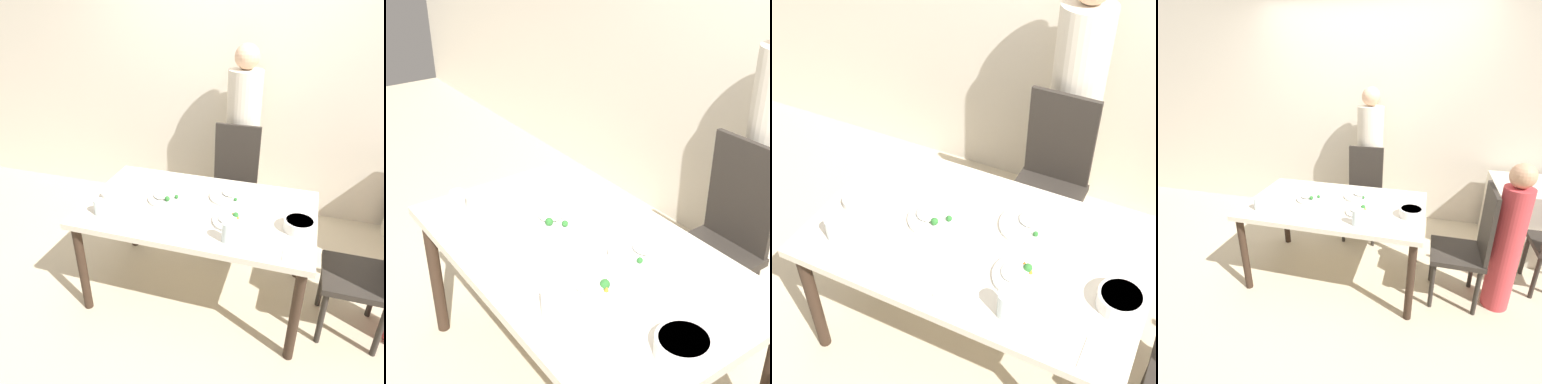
# 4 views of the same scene
# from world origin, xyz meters

# --- Properties ---
(ground_plane) EXTENTS (10.00, 10.00, 0.00)m
(ground_plane) POSITION_xyz_m (0.00, 0.00, 0.00)
(ground_plane) COLOR beige
(dining_table) EXTENTS (1.49, 0.89, 0.72)m
(dining_table) POSITION_xyz_m (0.00, 0.00, 0.65)
(dining_table) COLOR beige
(dining_table) RESTS_ON ground_plane
(chair_adult_spot) EXTENTS (0.40, 0.40, 1.00)m
(chair_adult_spot) POSITION_xyz_m (0.07, 0.79, 0.52)
(chair_adult_spot) COLOR #2D2823
(chair_adult_spot) RESTS_ON ground_plane
(person_adult) EXTENTS (0.29, 0.29, 1.60)m
(person_adult) POSITION_xyz_m (0.07, 1.10, 0.75)
(person_adult) COLOR beige
(person_adult) RESTS_ON ground_plane
(bowl_curry) EXTENTS (0.18, 0.18, 0.07)m
(bowl_curry) POSITION_xyz_m (0.64, -0.08, 0.76)
(bowl_curry) COLOR white
(bowl_curry) RESTS_ON dining_table
(plate_rice_adult) EXTENTS (0.24, 0.24, 0.05)m
(plate_rice_adult) POSITION_xyz_m (-0.24, 0.02, 0.74)
(plate_rice_adult) COLOR white
(plate_rice_adult) RESTS_ON dining_table
(plate_rice_child) EXTENTS (0.24, 0.24, 0.06)m
(plate_rice_child) POSITION_xyz_m (0.24, -0.12, 0.74)
(plate_rice_child) COLOR white
(plate_rice_child) RESTS_ON dining_table
(plate_noodles) EXTENTS (0.27, 0.27, 0.04)m
(plate_noodles) POSITION_xyz_m (0.17, 0.18, 0.74)
(plate_noodles) COLOR white
(plate_noodles) RESTS_ON dining_table
(bowl_rice_small) EXTENTS (0.11, 0.11, 0.04)m
(bowl_rice_small) POSITION_xyz_m (-0.62, -0.05, 0.74)
(bowl_rice_small) COLOR white
(bowl_rice_small) RESTS_ON dining_table
(glass_water_tall) EXTENTS (0.07, 0.07, 0.12)m
(glass_water_tall) POSITION_xyz_m (0.26, -0.31, 0.78)
(glass_water_tall) COLOR silver
(glass_water_tall) RESTS_ON dining_table
(glass_water_short) EXTENTS (0.06, 0.06, 0.10)m
(glass_water_short) POSITION_xyz_m (-0.57, -0.27, 0.77)
(glass_water_short) COLOR silver
(glass_water_short) RESTS_ON dining_table
(napkin_folded) EXTENTS (0.14, 0.14, 0.01)m
(napkin_folded) POSITION_xyz_m (0.64, -0.34, 0.72)
(napkin_folded) COLOR white
(napkin_folded) RESTS_ON dining_table
(fork_steel) EXTENTS (0.18, 0.04, 0.01)m
(fork_steel) POSITION_xyz_m (-0.04, 0.34, 0.72)
(fork_steel) COLOR silver
(fork_steel) RESTS_ON dining_table
(spoon_steel) EXTENTS (0.17, 0.10, 0.01)m
(spoon_steel) POSITION_xyz_m (0.05, -0.32, 0.72)
(spoon_steel) COLOR silver
(spoon_steel) RESTS_ON dining_table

